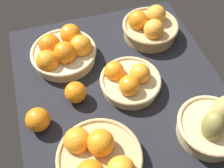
# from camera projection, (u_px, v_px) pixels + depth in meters

# --- Properties ---
(market_tray) EXTENTS (0.84, 0.72, 0.03)m
(market_tray) POSITION_uv_depth(u_px,v_px,m) (122.00, 93.00, 0.97)
(market_tray) COLOR black
(market_tray) RESTS_ON ground
(basket_far_left) EXTENTS (0.22, 0.22, 0.12)m
(basket_far_left) POSITION_uv_depth(u_px,v_px,m) (150.00, 27.00, 1.08)
(basket_far_left) COLOR tan
(basket_far_left) RESTS_ON market_tray
(basket_far_right_pears) EXTENTS (0.21, 0.21, 0.14)m
(basket_far_right_pears) POSITION_uv_depth(u_px,v_px,m) (212.00, 125.00, 0.82)
(basket_far_right_pears) COLOR tan
(basket_far_right_pears) RESTS_ON market_tray
(basket_near_left) EXTENTS (0.25, 0.25, 0.11)m
(basket_near_left) POSITION_uv_depth(u_px,v_px,m) (64.00, 51.00, 1.01)
(basket_near_left) COLOR #D3BC8C
(basket_near_left) RESTS_ON market_tray
(basket_center) EXTENTS (0.21, 0.21, 0.10)m
(basket_center) POSITION_uv_depth(u_px,v_px,m) (129.00, 81.00, 0.93)
(basket_center) COLOR tan
(basket_center) RESTS_ON market_tray
(basket_near_right) EXTENTS (0.25, 0.25, 0.11)m
(basket_near_right) POSITION_uv_depth(u_px,v_px,m) (99.00, 158.00, 0.77)
(basket_near_right) COLOR tan
(basket_near_right) RESTS_ON market_tray
(loose_orange_front_gap) EXTENTS (0.08, 0.08, 0.08)m
(loose_orange_front_gap) POSITION_uv_depth(u_px,v_px,m) (38.00, 120.00, 0.84)
(loose_orange_front_gap) COLOR orange
(loose_orange_front_gap) RESTS_ON market_tray
(loose_orange_back_gap) EXTENTS (0.07, 0.07, 0.07)m
(loose_orange_back_gap) POSITION_uv_depth(u_px,v_px,m) (76.00, 92.00, 0.90)
(loose_orange_back_gap) COLOR orange
(loose_orange_back_gap) RESTS_ON market_tray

